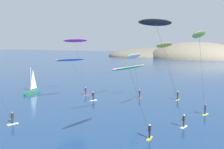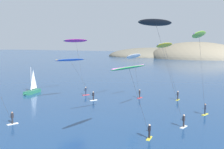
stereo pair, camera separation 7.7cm
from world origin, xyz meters
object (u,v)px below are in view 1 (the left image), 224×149
Objects in this scene: kitesurfer_lime at (200,41)px; kitesurfer_blue at (72,63)px; kitesurfer_black at (159,33)px; kitesurfer_magenta at (76,45)px; sailboat_near at (31,91)px; kitesurfer_green at (131,74)px; kitesurfer_yellow at (166,50)px; kitesurfer_white at (134,59)px.

kitesurfer_lime is 22.61m from kitesurfer_blue.
kitesurfer_magenta is (-21.61, 16.39, -1.54)m from kitesurfer_black.
kitesurfer_blue is (13.33, -4.35, 6.74)m from sailboat_near.
kitesurfer_yellow is at bearing 96.48° from kitesurfer_green.
kitesurfer_magenta reaches higher than kitesurfer_yellow.
kitesurfer_white is at bearing 7.21° from kitesurfer_magenta.
kitesurfer_lime is at bearing -6.48° from kitesurfer_blue.
sailboat_near is 15.55m from kitesurfer_blue.
kitesurfer_green is at bearing -42.10° from kitesurfer_blue.
kitesurfer_white is (-6.22, 1.08, -1.91)m from kitesurfer_yellow.
kitesurfer_lime is at bearing -51.87° from kitesurfer_yellow.
kitesurfer_lime reaches higher than kitesurfer_yellow.
kitesurfer_black reaches higher than sailboat_near.
kitesurfer_lime is at bearing 67.24° from kitesurfer_black.
kitesurfer_lime is at bearing -10.95° from sailboat_near.
kitesurfer_blue is at bearing -140.41° from kitesurfer_white.
kitesurfer_lime is (3.33, 7.93, -0.91)m from kitesurfer_black.
sailboat_near is 0.68× the size of kitesurfer_green.
kitesurfer_blue reaches higher than sailboat_near.
kitesurfer_white is (22.31, 3.08, 7.15)m from sailboat_near.
kitesurfer_yellow is at bearing 1.31° from kitesurfer_magenta.
kitesurfer_blue is at bearing 151.00° from kitesurfer_black.
sailboat_near is 0.73× the size of kitesurfer_blue.
kitesurfer_blue is (2.77, -5.94, -3.07)m from kitesurfer_magenta.
kitesurfer_green reaches higher than kitesurfer_blue.
kitesurfer_white is 0.71× the size of kitesurfer_lime.
kitesurfer_black reaches higher than kitesurfer_yellow.
kitesurfer_magenta is (-11.76, -1.49, 2.66)m from kitesurfer_white.
kitesurfer_magenta is 7.24m from kitesurfer_blue.
kitesurfer_yellow is 6.60m from kitesurfer_white.
kitesurfer_lime reaches higher than sailboat_near.
sailboat_near is 23.63m from kitesurfer_white.
kitesurfer_black is 27.17m from kitesurfer_magenta.
kitesurfer_lime reaches higher than kitesurfer_magenta.
kitesurfer_yellow is at bearing -9.81° from kitesurfer_white.
sailboat_near is 0.44× the size of kitesurfer_black.
kitesurfer_black is (9.86, -17.87, 4.20)m from kitesurfer_white.
kitesurfer_lime is 1.07× the size of kitesurfer_magenta.
kitesurfer_yellow is at bearing 102.21° from kitesurfer_black.
kitesurfer_blue is at bearing -18.07° from sailboat_near.
sailboat_near is 37.63m from kitesurfer_lime.
sailboat_near is 14.49m from kitesurfer_magenta.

